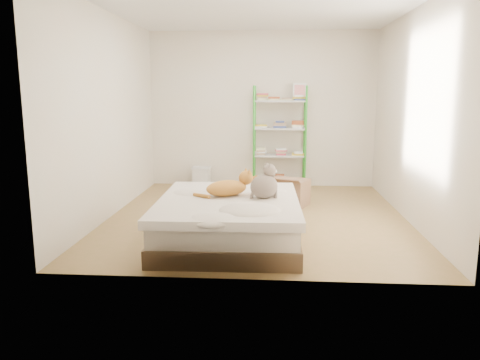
# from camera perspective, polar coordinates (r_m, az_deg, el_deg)

# --- Properties ---
(room) EXTENTS (3.81, 4.21, 2.61)m
(room) POSITION_cam_1_polar(r_m,az_deg,el_deg) (5.92, 2.18, 7.81)
(room) COLOR olive
(room) RESTS_ON ground
(bed) EXTENTS (1.53, 1.89, 0.47)m
(bed) POSITION_cam_1_polar(r_m,az_deg,el_deg) (5.07, -1.38, -4.88)
(bed) COLOR brown
(bed) RESTS_ON ground
(orange_cat) EXTENTS (0.62, 0.52, 0.22)m
(orange_cat) POSITION_cam_1_polar(r_m,az_deg,el_deg) (5.11, -1.66, -0.75)
(orange_cat) COLOR gold
(orange_cat) RESTS_ON bed
(grey_cat) EXTENTS (0.42, 0.39, 0.37)m
(grey_cat) POSITION_cam_1_polar(r_m,az_deg,el_deg) (5.00, 2.95, -0.14)
(grey_cat) COLOR gray
(grey_cat) RESTS_ON bed
(shelf_unit) EXTENTS (0.88, 0.36, 1.74)m
(shelf_unit) POSITION_cam_1_polar(r_m,az_deg,el_deg) (7.82, 4.90, 5.60)
(shelf_unit) COLOR green
(shelf_unit) RESTS_ON ground
(cardboard_box) EXTENTS (0.66, 0.68, 0.43)m
(cardboard_box) POSITION_cam_1_polar(r_m,az_deg,el_deg) (6.70, 5.86, -1.48)
(cardboard_box) COLOR #A6785B
(cardboard_box) RESTS_ON ground
(white_bin) EXTENTS (0.31, 0.27, 0.34)m
(white_bin) POSITION_cam_1_polar(r_m,az_deg,el_deg) (7.97, -4.71, 0.37)
(white_bin) COLOR silver
(white_bin) RESTS_ON ground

